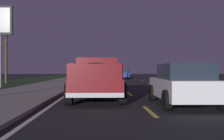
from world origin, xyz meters
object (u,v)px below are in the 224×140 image
at_px(sedan_white, 183,84).
at_px(bare_tree_far, 6,55).
at_px(pickup_truck, 97,78).
at_px(gas_price_sign, 0,27).
at_px(sedan_blue, 123,74).

distance_m(sedan_white, bare_tree_far, 22.51).
relative_size(pickup_truck, sedan_white, 1.22).
bearing_deg(bare_tree_far, pickup_truck, -149.78).
height_order(sedan_white, gas_price_sign, gas_price_sign).
distance_m(pickup_truck, gas_price_sign, 12.27).
xyz_separation_m(sedan_white, gas_price_sign, (11.01, 10.74, 3.81)).
relative_size(pickup_truck, bare_tree_far, 1.01).
distance_m(sedan_blue, bare_tree_far, 18.81).
bearing_deg(gas_price_sign, pickup_truck, -140.29).
bearing_deg(sedan_blue, gas_price_sign, 152.60).
bearing_deg(pickup_truck, sedan_white, -121.51).
bearing_deg(bare_tree_far, sedan_white, -145.16).
relative_size(sedan_blue, sedan_white, 1.00).
xyz_separation_m(pickup_truck, gas_price_sign, (9.02, 7.49, 3.62)).
bearing_deg(gas_price_sign, bare_tree_far, 15.62).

